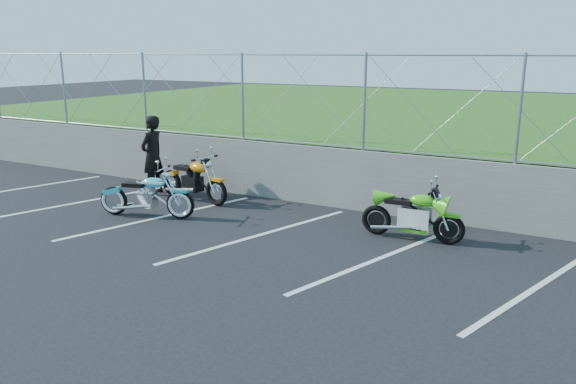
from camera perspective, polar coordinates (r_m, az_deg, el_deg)
The scene contains 9 objects.
ground at distance 9.71m, azimuth -5.85°, elevation -5.98°, with size 90.00×90.00×0.00m, color black.
retaining_wall at distance 12.44m, azimuth 3.24°, elevation 1.68°, with size 30.00×0.22×1.30m, color slate.
grass_field at distance 21.78m, azimuth 14.80°, elevation 6.59°, with size 30.00×20.00×1.30m, color #245115.
chain_link_fence at distance 12.20m, azimuth 3.35°, elevation 9.27°, with size 28.00×0.03×2.00m.
parking_lines at distance 9.95m, azimuth 3.18°, elevation -5.40°, with size 18.29×4.31×0.01m.
cruiser_turquoise at distance 11.86m, azimuth -14.08°, elevation -0.52°, with size 2.02×0.78×1.03m.
naked_orange at distance 12.93m, azimuth -9.53°, elevation 1.06°, with size 2.09×0.71×1.05m.
sportbike_green at distance 10.37m, azimuth 12.63°, elevation -2.50°, with size 1.89×0.67×0.98m.
person_standing at distance 13.67m, azimuth -13.61°, elevation 3.65°, with size 0.68×0.45×1.87m, color black.
Camera 1 is at (5.24, -7.47, 3.32)m, focal length 35.00 mm.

